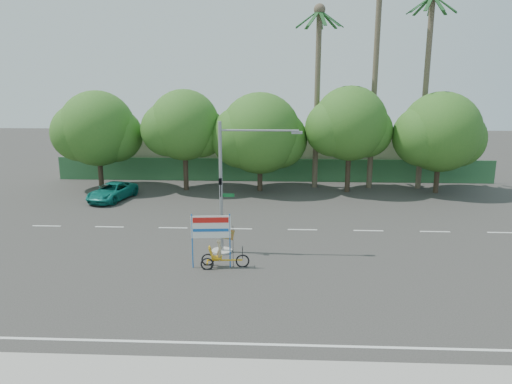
{
  "coord_description": "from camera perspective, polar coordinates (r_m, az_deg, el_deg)",
  "views": [
    {
      "loc": [
        0.51,
        -21.16,
        9.56
      ],
      "look_at": [
        -0.63,
        3.35,
        3.5
      ],
      "focal_mm": 35.0,
      "sensor_mm": 36.0,
      "label": 1
    }
  ],
  "objects": [
    {
      "name": "palm_tall",
      "position": [
        41.35,
        13.56,
        14.76
      ],
      "size": [
        3.73,
        3.79,
        17.45
      ],
      "color": "#70604C",
      "rests_on": "ground"
    },
    {
      "name": "palm_mid",
      "position": [
        42.25,
        18.95,
        12.93
      ],
      "size": [
        3.73,
        3.79,
        15.45
      ],
      "color": "#70604C",
      "rests_on": "ground"
    },
    {
      "name": "sidewalk_near",
      "position": [
        16.64,
        0.47,
        -20.93
      ],
      "size": [
        50.0,
        2.4,
        0.12
      ],
      "primitive_type": "cube",
      "color": "gray",
      "rests_on": "ground"
    },
    {
      "name": "building_right",
      "position": [
        48.37,
        11.58,
        4.36
      ],
      "size": [
        14.0,
        8.0,
        3.6
      ],
      "primitive_type": "cube",
      "color": "beige",
      "rests_on": "ground"
    },
    {
      "name": "tree_left",
      "position": [
        40.13,
        -8.26,
        7.29
      ],
      "size": [
        6.66,
        5.6,
        8.07
      ],
      "color": "#473828",
      "rests_on": "ground"
    },
    {
      "name": "palm_short",
      "position": [
        40.77,
        7.05,
        12.79
      ],
      "size": [
        3.73,
        3.79,
        14.45
      ],
      "color": "#70604C",
      "rests_on": "ground"
    },
    {
      "name": "ground",
      "position": [
        23.22,
        1.2,
        -10.44
      ],
      "size": [
        120.0,
        120.0,
        0.0
      ],
      "primitive_type": "plane",
      "color": "#33302D",
      "rests_on": "ground"
    },
    {
      "name": "tree_center",
      "position": [
        39.52,
        0.39,
        6.47
      ],
      "size": [
        7.62,
        6.4,
        7.85
      ],
      "color": "#473828",
      "rests_on": "ground"
    },
    {
      "name": "fence",
      "position": [
        43.51,
        1.95,
        2.52
      ],
      "size": [
        38.0,
        0.08,
        2.0
      ],
      "primitive_type": "cube",
      "color": "#336B3D",
      "rests_on": "ground"
    },
    {
      "name": "trike_billboard",
      "position": [
        24.69,
        -4.51,
        -6.14
      ],
      "size": [
        2.85,
        0.72,
        2.8
      ],
      "rotation": [
        0.0,
        0.0,
        0.08
      ],
      "color": "black",
      "rests_on": "ground"
    },
    {
      "name": "tree_far_left",
      "position": [
        42.05,
        -17.73,
        6.67
      ],
      "size": [
        7.14,
        6.0,
        7.96
      ],
      "color": "#473828",
      "rests_on": "ground"
    },
    {
      "name": "building_left",
      "position": [
        48.9,
        -9.81,
        4.78
      ],
      "size": [
        12.0,
        8.0,
        4.0
      ],
      "primitive_type": "cube",
      "color": "beige",
      "rests_on": "ground"
    },
    {
      "name": "tree_far_right",
      "position": [
        41.38,
        20.27,
        6.2
      ],
      "size": [
        7.38,
        6.2,
        7.94
      ],
      "color": "#473828",
      "rests_on": "ground"
    },
    {
      "name": "tree_right",
      "position": [
        39.77,
        10.61,
        7.4
      ],
      "size": [
        6.9,
        5.8,
        8.36
      ],
      "color": "#473828",
      "rests_on": "ground"
    },
    {
      "name": "pickup_truck",
      "position": [
        38.83,
        -16.13,
        0.04
      ],
      "size": [
        3.2,
        4.99,
        1.28
      ],
      "primitive_type": "imported",
      "rotation": [
        0.0,
        0.0,
        -0.25
      ],
      "color": "#107569",
      "rests_on": "ground"
    },
    {
      "name": "traffic_signal",
      "position": [
        26.14,
        -3.36,
        -0.86
      ],
      "size": [
        4.72,
        1.1,
        7.0
      ],
      "color": "gray",
      "rests_on": "ground"
    }
  ]
}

